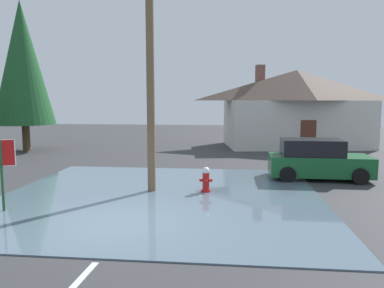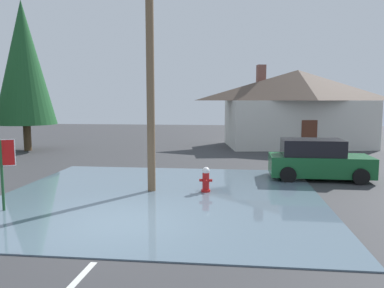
% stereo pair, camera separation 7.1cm
% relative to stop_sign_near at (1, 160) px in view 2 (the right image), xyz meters
% --- Properties ---
extents(ground_plane, '(80.00, 80.00, 0.10)m').
position_rel_stop_sign_near_xyz_m(ground_plane, '(3.67, -0.64, -1.58)').
color(ground_plane, '#38383A').
extents(flood_puddle, '(10.83, 10.35, 0.04)m').
position_rel_stop_sign_near_xyz_m(flood_puddle, '(4.23, 2.21, -1.51)').
color(flood_puddle, slate).
rests_on(flood_puddle, ground).
extents(lane_stop_bar, '(3.95, 0.53, 0.01)m').
position_rel_stop_sign_near_xyz_m(lane_stop_bar, '(3.68, -2.03, -1.53)').
color(lane_stop_bar, silver).
rests_on(lane_stop_bar, ground).
extents(stop_sign_near, '(0.74, 0.29, 2.14)m').
position_rel_stop_sign_near_xyz_m(stop_sign_near, '(0.00, 0.00, 0.00)').
color(stop_sign_near, '#1E4C28').
rests_on(stop_sign_near, ground).
extents(fire_hydrant, '(0.46, 0.40, 0.92)m').
position_rel_stop_sign_near_xyz_m(fire_hydrant, '(5.75, 2.95, -1.08)').
color(fire_hydrant, red).
rests_on(fire_hydrant, ground).
extents(utility_pole, '(1.60, 0.28, 8.15)m').
position_rel_stop_sign_near_xyz_m(utility_pole, '(3.81, 2.89, 2.72)').
color(utility_pole, brown).
rests_on(utility_pole, ground).
extents(house, '(11.00, 7.17, 5.77)m').
position_rel_stop_sign_near_xyz_m(house, '(11.09, 17.13, 1.25)').
color(house, beige).
rests_on(house, ground).
extents(parked_car, '(4.08, 2.05, 1.66)m').
position_rel_stop_sign_near_xyz_m(parked_car, '(10.18, 5.78, -0.74)').
color(parked_car, '#195B2D').
rests_on(parked_car, ground).
extents(pine_tree_mid_left, '(3.81, 3.81, 9.52)m').
position_rel_stop_sign_near_xyz_m(pine_tree_mid_left, '(-6.63, 12.89, 4.07)').
color(pine_tree_mid_left, '#4C3823').
rests_on(pine_tree_mid_left, ground).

